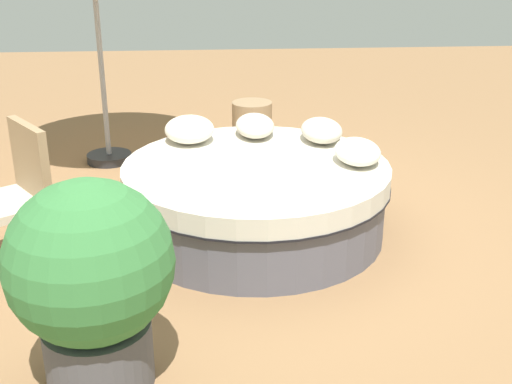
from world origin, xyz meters
TOP-DOWN VIEW (x-y plane):
  - ground_plane at (0.00, 0.00)m, footprint 16.00×16.00m
  - round_bed at (0.00, 0.00)m, footprint 2.00×2.00m
  - throw_pillow_0 at (0.02, 0.75)m, footprint 0.48×0.34m
  - throw_pillow_1 at (-0.53, 0.57)m, footprint 0.50×0.33m
  - throw_pillow_2 at (-0.72, 0.04)m, footprint 0.53×0.32m
  - throw_pillow_3 at (-0.58, -0.50)m, footprint 0.47×0.40m
  - patio_chair at (0.34, -1.65)m, footprint 0.71×0.71m
  - planter at (1.73, -0.93)m, footprint 0.82×0.82m
  - side_table at (-2.11, 0.11)m, footprint 0.42×0.42m

SIDE VIEW (x-z plane):
  - ground_plane at x=0.00m, z-range 0.00..0.00m
  - side_table at x=-2.11m, z-range 0.00..0.49m
  - round_bed at x=0.00m, z-range 0.01..0.57m
  - patio_chair at x=0.34m, z-range 0.07..1.05m
  - planter at x=1.73m, z-range 0.06..1.18m
  - throw_pillow_2 at x=-0.72m, z-range 0.56..0.73m
  - throw_pillow_0 at x=0.02m, z-range 0.56..0.73m
  - throw_pillow_1 at x=-0.53m, z-range 0.56..0.74m
  - throw_pillow_3 at x=-0.58m, z-range 0.56..0.77m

